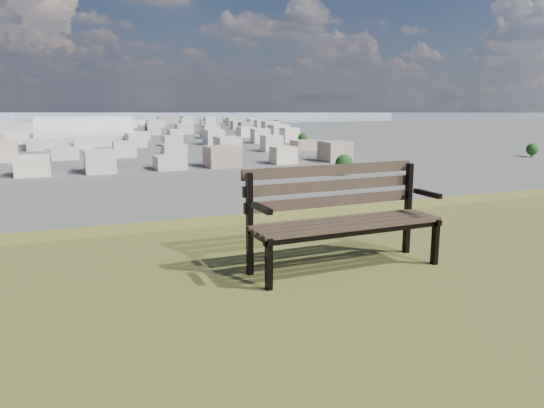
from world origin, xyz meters
name	(u,v)px	position (x,y,z in m)	size (l,w,h in m)	color
park_bench	(341,211)	(0.43, 1.86, 25.58)	(1.97, 0.69, 1.02)	#413425
grass_tufts	(384,392)	(-0.59, -0.48, 25.11)	(12.49, 7.38, 0.26)	brown
arena	(85,137)	(11.19, 318.40, 5.20)	(53.16, 24.42, 22.04)	beige
city_blocks	(63,132)	(0.00, 394.44, 3.50)	(395.00, 361.00, 7.00)	beige
city_trees	(12,139)	(-26.39, 319.00, 4.83)	(406.52, 387.20, 9.98)	#39271C
bay_water	(60,116)	(0.00, 900.00, 0.00)	(2400.00, 700.00, 0.12)	#9BB3C5
far_hills	(31,99)	(-60.92, 1402.93, 25.47)	(2050.00, 340.00, 60.00)	#858CA5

